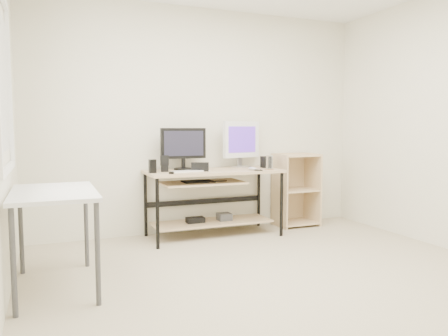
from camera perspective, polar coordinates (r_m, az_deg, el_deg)
name	(u,v)px	position (r m, az deg, el deg)	size (l,w,h in m)	color
room	(272,115)	(3.32, 6.31, 6.95)	(4.01, 4.01, 2.62)	#B7AA8D
desk	(211,189)	(4.89, -1.68, -2.74)	(1.50, 0.65, 0.75)	tan
side_table	(54,201)	(3.52, -21.32, -4.04)	(0.60, 1.00, 0.75)	silver
shelf_unit	(294,189)	(5.56, 9.18, -2.75)	(0.50, 0.40, 0.90)	#D7B886
black_monitor	(183,146)	(4.89, -5.34, 2.88)	(0.51, 0.21, 0.47)	black
white_imac	(241,141)	(5.20, 2.28, 3.57)	(0.51, 0.18, 0.55)	silver
keyboard	(190,171)	(4.70, -4.40, -0.40)	(0.41, 0.12, 0.01)	silver
mouse	(252,169)	(4.86, 3.74, -0.08)	(0.07, 0.11, 0.04)	#B5B5BA
center_speaker	(200,167)	(4.75, -3.15, 0.15)	(0.19, 0.08, 0.09)	black
speaker_left	(165,163)	(4.72, -7.77, 0.63)	(0.10, 0.10, 0.17)	black
speaker_right	(266,162)	(5.18, 5.55, 0.78)	(0.11, 0.11, 0.13)	black
audio_controller	(153,166)	(4.60, -9.32, 0.23)	(0.07, 0.04, 0.14)	black
volume_puck	(171,173)	(4.49, -6.90, -0.63)	(0.05, 0.05, 0.02)	black
smartphone	(258,170)	(4.84, 4.41, -0.26)	(0.07, 0.13, 0.01)	black
coaster	(269,169)	(4.95, 5.95, -0.17)	(0.10, 0.10, 0.01)	#996B45
drinking_glass	(269,162)	(4.94, 5.96, 0.75)	(0.08, 0.08, 0.15)	white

